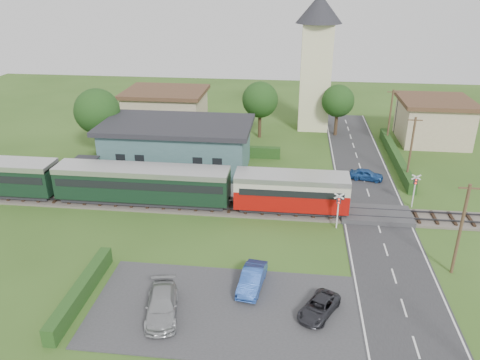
# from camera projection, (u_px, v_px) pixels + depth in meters

# --- Properties ---
(ground) EXTENTS (120.00, 120.00, 0.00)m
(ground) POSITION_uv_depth(u_px,v_px,m) (261.00, 221.00, 40.72)
(ground) COLOR #2D4C19
(railway_track) EXTENTS (76.00, 3.20, 0.49)m
(railway_track) POSITION_uv_depth(u_px,v_px,m) (263.00, 210.00, 42.49)
(railway_track) COLOR #4C443D
(railway_track) RESTS_ON ground
(road) EXTENTS (6.00, 70.00, 0.05)m
(road) POSITION_uv_depth(u_px,v_px,m) (379.00, 228.00, 39.64)
(road) COLOR #28282B
(road) RESTS_ON ground
(car_park) EXTENTS (17.00, 9.00, 0.08)m
(car_park) POSITION_uv_depth(u_px,v_px,m) (224.00, 309.00, 29.96)
(car_park) COLOR #333335
(car_park) RESTS_ON ground
(crossing_deck) EXTENTS (6.20, 3.40, 0.45)m
(crossing_deck) POSITION_uv_depth(u_px,v_px,m) (376.00, 215.00, 41.38)
(crossing_deck) COLOR #333335
(crossing_deck) RESTS_ON ground
(platform) EXTENTS (30.00, 3.00, 0.45)m
(platform) POSITION_uv_depth(u_px,v_px,m) (165.00, 189.00, 46.43)
(platform) COLOR gray
(platform) RESTS_ON ground
(equipment_hut) EXTENTS (2.30, 2.30, 2.55)m
(equipment_hut) POSITION_uv_depth(u_px,v_px,m) (86.00, 171.00, 46.68)
(equipment_hut) COLOR beige
(equipment_hut) RESTS_ON platform
(station_building) EXTENTS (16.00, 9.00, 5.30)m
(station_building) POSITION_uv_depth(u_px,v_px,m) (178.00, 146.00, 50.70)
(station_building) COLOR #466B6D
(station_building) RESTS_ON ground
(train) EXTENTS (43.20, 2.90, 3.40)m
(train) POSITION_uv_depth(u_px,v_px,m) (109.00, 182.00, 43.20)
(train) COLOR #232328
(train) RESTS_ON ground
(church_tower) EXTENTS (6.00, 6.00, 17.60)m
(church_tower) POSITION_uv_depth(u_px,v_px,m) (317.00, 53.00, 61.52)
(church_tower) COLOR beige
(church_tower) RESTS_ON ground
(house_west) EXTENTS (10.80, 8.80, 5.50)m
(house_west) POSITION_uv_depth(u_px,v_px,m) (166.00, 110.00, 63.93)
(house_west) COLOR tan
(house_west) RESTS_ON ground
(house_east) EXTENTS (8.80, 8.80, 5.50)m
(house_east) POSITION_uv_depth(u_px,v_px,m) (433.00, 120.00, 59.27)
(house_east) COLOR tan
(house_east) RESTS_ON ground
(hedge_carpark) EXTENTS (0.80, 9.00, 1.20)m
(hedge_carpark) POSITION_uv_depth(u_px,v_px,m) (81.00, 291.00, 30.75)
(hedge_carpark) COLOR #193814
(hedge_carpark) RESTS_ON ground
(hedge_roadside) EXTENTS (0.80, 18.00, 1.20)m
(hedge_roadside) POSITION_uv_depth(u_px,v_px,m) (396.00, 157.00, 53.50)
(hedge_roadside) COLOR #193814
(hedge_roadside) RESTS_ON ground
(hedge_station) EXTENTS (22.00, 0.80, 1.30)m
(hedge_station) POSITION_uv_depth(u_px,v_px,m) (188.00, 149.00, 55.62)
(hedge_station) COLOR #193814
(hedge_station) RESTS_ON ground
(tree_a) EXTENTS (5.20, 5.20, 8.00)m
(tree_a) POSITION_uv_depth(u_px,v_px,m) (97.00, 111.00, 53.43)
(tree_a) COLOR #332316
(tree_a) RESTS_ON ground
(tree_b) EXTENTS (4.60, 4.60, 7.34)m
(tree_b) POSITION_uv_depth(u_px,v_px,m) (260.00, 100.00, 59.82)
(tree_b) COLOR #332316
(tree_b) RESTS_ON ground
(tree_c) EXTENTS (4.20, 4.20, 6.78)m
(tree_c) POSITION_uv_depth(u_px,v_px,m) (338.00, 101.00, 60.71)
(tree_c) COLOR #332316
(tree_c) RESTS_ON ground
(utility_pole_b) EXTENTS (1.40, 0.22, 7.00)m
(utility_pole_b) POSITION_uv_depth(u_px,v_px,m) (461.00, 229.00, 32.28)
(utility_pole_b) COLOR #473321
(utility_pole_b) RESTS_ON ground
(utility_pole_c) EXTENTS (1.40, 0.22, 7.00)m
(utility_pole_c) POSITION_uv_depth(u_px,v_px,m) (411.00, 150.00, 46.83)
(utility_pole_c) COLOR #473321
(utility_pole_c) RESTS_ON ground
(utility_pole_d) EXTENTS (1.40, 0.22, 7.00)m
(utility_pole_d) POSITION_uv_depth(u_px,v_px,m) (390.00, 117.00, 57.74)
(utility_pole_d) COLOR #473321
(utility_pole_d) RESTS_ON ground
(crossing_signal_near) EXTENTS (0.84, 0.28, 3.28)m
(crossing_signal_near) POSITION_uv_depth(u_px,v_px,m) (338.00, 205.00, 38.80)
(crossing_signal_near) COLOR silver
(crossing_signal_near) RESTS_ON ground
(crossing_signal_far) EXTENTS (0.84, 0.28, 3.28)m
(crossing_signal_far) POSITION_uv_depth(u_px,v_px,m) (415.00, 186.00, 42.39)
(crossing_signal_far) COLOR silver
(crossing_signal_far) RESTS_ON ground
(streetlamp_west) EXTENTS (0.30, 0.30, 5.15)m
(streetlamp_west) POSITION_uv_depth(u_px,v_px,m) (103.00, 116.00, 60.04)
(streetlamp_west) COLOR #3F3F47
(streetlamp_west) RESTS_ON ground
(streetlamp_east) EXTENTS (0.30, 0.30, 5.15)m
(streetlamp_east) POSITION_uv_depth(u_px,v_px,m) (397.00, 111.00, 62.32)
(streetlamp_east) COLOR #3F3F47
(streetlamp_east) RESTS_ON ground
(car_on_road) EXTENTS (3.63, 2.04, 1.17)m
(car_on_road) POSITION_uv_depth(u_px,v_px,m) (366.00, 174.00, 48.67)
(car_on_road) COLOR navy
(car_on_road) RESTS_ON road
(car_park_blue) EXTENTS (1.91, 4.16, 1.32)m
(car_park_blue) POSITION_uv_depth(u_px,v_px,m) (252.00, 279.00, 31.78)
(car_park_blue) COLOR #24499D
(car_park_blue) RESTS_ON car_park
(car_park_silver) EXTENTS (2.83, 5.01, 1.37)m
(car_park_silver) POSITION_uv_depth(u_px,v_px,m) (162.00, 305.00, 29.22)
(car_park_silver) COLOR #97999B
(car_park_silver) RESTS_ON car_park
(car_park_dark) EXTENTS (3.12, 3.95, 1.00)m
(car_park_dark) POSITION_uv_depth(u_px,v_px,m) (319.00, 307.00, 29.33)
(car_park_dark) COLOR #24242A
(car_park_dark) RESTS_ON car_park
(pedestrian_near) EXTENTS (0.66, 0.54, 1.56)m
(pedestrian_near) POSITION_uv_depth(u_px,v_px,m) (248.00, 184.00, 45.09)
(pedestrian_near) COLOR gray
(pedestrian_near) RESTS_ON platform
(pedestrian_far) EXTENTS (0.82, 0.91, 1.52)m
(pedestrian_far) POSITION_uv_depth(u_px,v_px,m) (107.00, 176.00, 46.78)
(pedestrian_far) COLOR gray
(pedestrian_far) RESTS_ON platform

